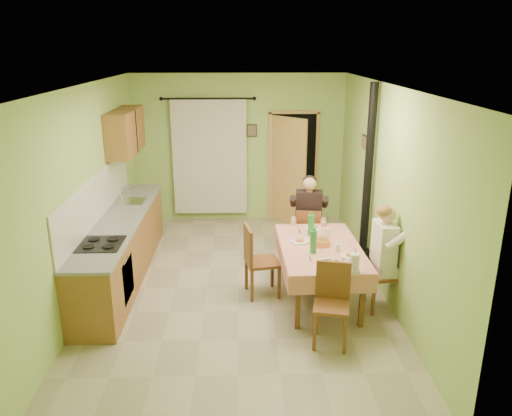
{
  "coord_description": "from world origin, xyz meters",
  "views": [
    {
      "loc": [
        0.07,
        -6.4,
        3.28
      ],
      "look_at": [
        0.25,
        0.1,
        1.15
      ],
      "focal_mm": 35.0,
      "sensor_mm": 36.0,
      "label": 1
    }
  ],
  "objects_px": {
    "chair_left": "(261,275)",
    "man_right": "(387,246)",
    "man_far": "(309,211)",
    "chair_far": "(307,247)",
    "chair_near": "(331,321)",
    "stove_flue": "(366,205)",
    "dining_table": "(319,273)",
    "chair_right": "(384,288)"
  },
  "relations": [
    {
      "from": "chair_left",
      "to": "man_right",
      "type": "bearing_deg",
      "value": 63.8
    },
    {
      "from": "chair_left",
      "to": "man_far",
      "type": "relative_size",
      "value": 0.72
    },
    {
      "from": "chair_far",
      "to": "chair_near",
      "type": "distance_m",
      "value": 2.18
    },
    {
      "from": "chair_near",
      "to": "chair_left",
      "type": "height_order",
      "value": "chair_left"
    },
    {
      "from": "chair_left",
      "to": "man_right",
      "type": "relative_size",
      "value": 0.72
    },
    {
      "from": "man_right",
      "to": "man_far",
      "type": "bearing_deg",
      "value": 25.81
    },
    {
      "from": "chair_near",
      "to": "stove_flue",
      "type": "xyz_separation_m",
      "value": [
        0.84,
        2.03,
        0.74
      ]
    },
    {
      "from": "stove_flue",
      "to": "chair_left",
      "type": "bearing_deg",
      "value": -152.83
    },
    {
      "from": "dining_table",
      "to": "stove_flue",
      "type": "distance_m",
      "value": 1.41
    },
    {
      "from": "chair_near",
      "to": "chair_left",
      "type": "bearing_deg",
      "value": -45.93
    },
    {
      "from": "man_right",
      "to": "stove_flue",
      "type": "height_order",
      "value": "stove_flue"
    },
    {
      "from": "chair_near",
      "to": "chair_left",
      "type": "distance_m",
      "value": 1.43
    },
    {
      "from": "chair_right",
      "to": "stove_flue",
      "type": "relative_size",
      "value": 0.35
    },
    {
      "from": "stove_flue",
      "to": "dining_table",
      "type": "bearing_deg",
      "value": -130.4
    },
    {
      "from": "chair_far",
      "to": "man_far",
      "type": "xyz_separation_m",
      "value": [
        0.0,
        0.01,
        0.59
      ]
    },
    {
      "from": "chair_right",
      "to": "chair_left",
      "type": "xyz_separation_m",
      "value": [
        -1.58,
        0.43,
        0.0
      ]
    },
    {
      "from": "chair_left",
      "to": "man_far",
      "type": "bearing_deg",
      "value": 131.4
    },
    {
      "from": "chair_near",
      "to": "man_right",
      "type": "height_order",
      "value": "man_right"
    },
    {
      "from": "chair_far",
      "to": "chair_left",
      "type": "bearing_deg",
      "value": -120.43
    },
    {
      "from": "chair_near",
      "to": "chair_left",
      "type": "relative_size",
      "value": 0.95
    },
    {
      "from": "chair_right",
      "to": "dining_table",
      "type": "bearing_deg",
      "value": 66.52
    },
    {
      "from": "chair_far",
      "to": "man_right",
      "type": "distance_m",
      "value": 1.72
    },
    {
      "from": "chair_far",
      "to": "man_far",
      "type": "relative_size",
      "value": 0.67
    },
    {
      "from": "chair_left",
      "to": "man_far",
      "type": "xyz_separation_m",
      "value": [
        0.76,
        0.98,
        0.59
      ]
    },
    {
      "from": "dining_table",
      "to": "man_right",
      "type": "height_order",
      "value": "man_right"
    },
    {
      "from": "chair_near",
      "to": "man_far",
      "type": "relative_size",
      "value": 0.68
    },
    {
      "from": "chair_right",
      "to": "chair_near",
      "type": "bearing_deg",
      "value": 129.79
    },
    {
      "from": "man_right",
      "to": "stove_flue",
      "type": "distance_m",
      "value": 1.25
    },
    {
      "from": "chair_left",
      "to": "man_right",
      "type": "distance_m",
      "value": 1.72
    },
    {
      "from": "man_far",
      "to": "dining_table",
      "type": "bearing_deg",
      "value": -81.67
    },
    {
      "from": "chair_left",
      "to": "dining_table",
      "type": "bearing_deg",
      "value": 68.89
    },
    {
      "from": "man_far",
      "to": "man_right",
      "type": "bearing_deg",
      "value": -52.85
    },
    {
      "from": "stove_flue",
      "to": "chair_near",
      "type": "bearing_deg",
      "value": -112.49
    },
    {
      "from": "dining_table",
      "to": "man_far",
      "type": "bearing_deg",
      "value": 89.41
    },
    {
      "from": "man_far",
      "to": "chair_far",
      "type": "bearing_deg",
      "value": -90.0
    },
    {
      "from": "man_far",
      "to": "stove_flue",
      "type": "xyz_separation_m",
      "value": [
        0.83,
        -0.17,
        0.15
      ]
    },
    {
      "from": "chair_near",
      "to": "chair_right",
      "type": "height_order",
      "value": "chair_right"
    },
    {
      "from": "dining_table",
      "to": "chair_left",
      "type": "xyz_separation_m",
      "value": [
        -0.78,
        0.14,
        -0.09
      ]
    },
    {
      "from": "chair_near",
      "to": "man_far",
      "type": "xyz_separation_m",
      "value": [
        0.01,
        2.2,
        0.59
      ]
    },
    {
      "from": "dining_table",
      "to": "man_right",
      "type": "bearing_deg",
      "value": -21.46
    },
    {
      "from": "dining_table",
      "to": "chair_left",
      "type": "height_order",
      "value": "chair_left"
    },
    {
      "from": "chair_far",
      "to": "man_far",
      "type": "distance_m",
      "value": 0.59
    }
  ]
}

